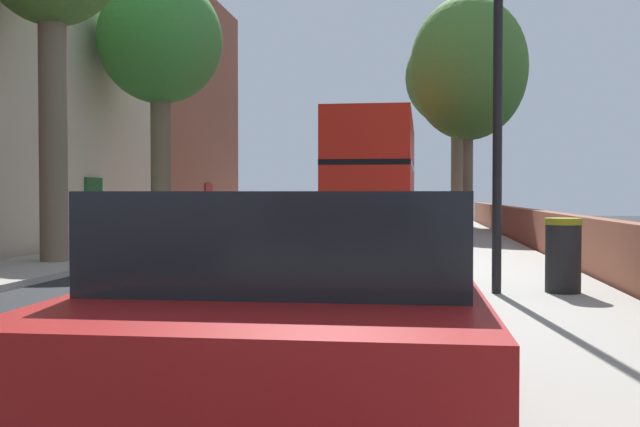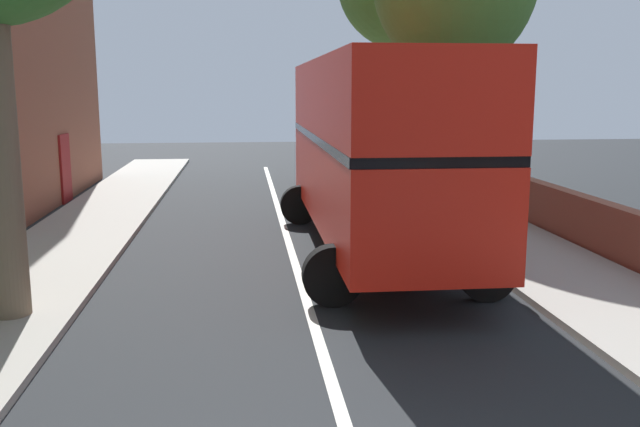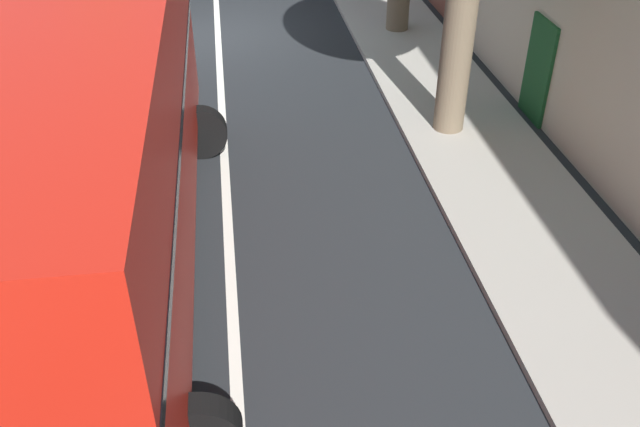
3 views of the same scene
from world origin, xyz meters
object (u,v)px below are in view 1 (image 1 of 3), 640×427
Objects in this scene: parked_car_white_right_0 at (375,239)px; street_tree_right_5 at (458,78)px; lamppost_right at (498,45)px; street_tree_left_2 at (160,44)px; parked_car_white_right_1 at (405,208)px; litter_bin_right at (563,255)px; street_tree_right_1 at (469,69)px; parked_car_red_right_3 at (310,306)px; double_decker_bus at (376,172)px.

parked_car_white_right_0 is 0.48× the size of street_tree_right_5.
street_tree_left_2 is at bearing 131.52° from lamppost_right.
street_tree_left_2 is at bearing -116.29° from parked_car_white_right_1.
parked_car_white_right_1 is at bearing 96.66° from litter_bin_right.
parked_car_white_right_1 is 24.15m from litter_bin_right.
parked_car_white_right_0 is 0.73× the size of lamppost_right.
parked_car_white_right_0 is at bearing -97.65° from street_tree_right_1.
parked_car_white_right_1 is (-0.00, 24.41, -0.01)m from parked_car_white_right_0.
parked_car_red_right_3 is 0.45× the size of street_tree_right_5.
lamppost_right is 5.63× the size of litter_bin_right.
litter_bin_right is (2.80, -23.98, -0.24)m from parked_car_white_right_1.
street_tree_right_1 is (2.69, 20.01, 5.88)m from parked_car_white_right_0.
street_tree_left_2 is at bearing 124.64° from parked_car_white_right_0.
street_tree_right_1 is 5.25m from street_tree_right_5.
parked_car_white_right_0 is 0.48× the size of street_tree_right_1.
litter_bin_right is (2.80, 0.43, -0.25)m from parked_car_white_right_0.
street_tree_left_2 reaches higher than parked_car_white_right_1.
parked_car_red_right_3 is at bearing -67.25° from street_tree_left_2.
litter_bin_right is (3.60, -13.48, -1.67)m from double_decker_bus.
street_tree_right_5 is (2.51, 25.25, 6.32)m from parked_car_white_right_0.
street_tree_right_1 is at bearing -58.55° from parked_car_white_right_1.
litter_bin_right is at bearing -83.34° from parked_car_white_right_1.
parked_car_red_right_3 is 0.45× the size of street_tree_right_1.
lamppost_right is (1.80, 6.80, 2.88)m from parked_car_red_right_3.
lamppost_right reaches higher than litter_bin_right.
parked_car_red_right_3 is 0.54× the size of street_tree_left_2.
street_tree_right_1 is 20.06m from lamppost_right.
parked_car_white_right_0 reaches higher than litter_bin_right.
parked_car_red_right_3 is (0.00, -31.01, 0.00)m from parked_car_white_right_1.
lamppost_right is at bearing -92.57° from street_tree_right_1.
lamppost_right is (1.80, 0.20, 2.87)m from parked_car_white_right_0.
street_tree_right_5 reaches higher than litter_bin_right.
lamppost_right reaches higher than double_decker_bus.
double_decker_bus is 2.30× the size of parked_car_white_right_1.
street_tree_right_1 is 1.54× the size of lamppost_right.
double_decker_bus is at bearing -94.36° from parked_car_white_right_1.
street_tree_right_1 is at bearing 90.32° from litter_bin_right.
lamppost_right is 3.29m from litter_bin_right.
double_decker_bus is 2.22× the size of parked_car_white_right_0.
street_tree_right_5 is 8.63× the size of litter_bin_right.
lamppost_right is at bearing 75.17° from parked_car_red_right_3.
street_tree_right_5 is at bearing 84.31° from parked_car_white_right_0.
double_decker_bus reaches higher than parked_car_red_right_3.
parked_car_white_right_0 is 6.60m from parked_car_red_right_3.
parked_car_white_right_0 is at bearing -55.36° from street_tree_left_2.
parked_car_red_right_3 is at bearing -87.76° from double_decker_bus.
lamppost_right reaches higher than parked_car_red_right_3.
double_decker_bus reaches higher than parked_car_white_right_0.
parked_car_red_right_3 is 18.91m from street_tree_left_2.
street_tree_right_5 is 1.53× the size of lamppost_right.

